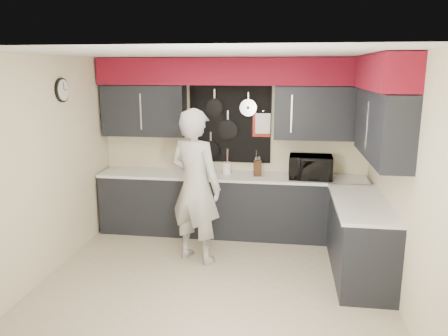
% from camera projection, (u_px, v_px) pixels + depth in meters
% --- Properties ---
extents(ground, '(4.00, 4.00, 0.00)m').
position_uv_depth(ground, '(215.00, 277.00, 5.22)').
color(ground, tan).
rests_on(ground, ground).
extents(back_wall_assembly, '(4.00, 0.36, 2.60)m').
position_uv_depth(back_wall_assembly, '(233.00, 99.00, 6.31)').
color(back_wall_assembly, beige).
rests_on(back_wall_assembly, ground).
extents(right_wall_assembly, '(0.36, 3.50, 2.60)m').
position_uv_depth(right_wall_assembly, '(385.00, 115.00, 4.78)').
color(right_wall_assembly, beige).
rests_on(right_wall_assembly, ground).
extents(left_wall_assembly, '(0.05, 3.50, 2.60)m').
position_uv_depth(left_wall_assembly, '(50.00, 163.00, 5.21)').
color(left_wall_assembly, beige).
rests_on(left_wall_assembly, ground).
extents(base_cabinets, '(3.95, 2.20, 0.92)m').
position_uv_depth(base_cabinets, '(262.00, 213.00, 6.14)').
color(base_cabinets, black).
rests_on(base_cabinets, ground).
extents(microwave, '(0.61, 0.42, 0.33)m').
position_uv_depth(microwave, '(310.00, 167.00, 6.14)').
color(microwave, black).
rests_on(microwave, base_cabinets).
extents(knife_block, '(0.12, 0.12, 0.23)m').
position_uv_depth(knife_block, '(257.00, 168.00, 6.31)').
color(knife_block, '#372311').
rests_on(knife_block, base_cabinets).
extents(utensil_crock, '(0.13, 0.13, 0.17)m').
position_uv_depth(utensil_crock, '(227.00, 168.00, 6.45)').
color(utensil_crock, white).
rests_on(utensil_crock, base_cabinets).
extents(coffee_maker, '(0.21, 0.24, 0.31)m').
position_uv_depth(coffee_maker, '(197.00, 163.00, 6.47)').
color(coffee_maker, black).
rests_on(coffee_maker, base_cabinets).
extents(person, '(0.85, 0.72, 1.98)m').
position_uv_depth(person, '(195.00, 186.00, 5.50)').
color(person, '#AEAEAB').
rests_on(person, ground).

